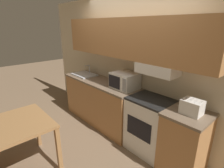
{
  "coord_description": "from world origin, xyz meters",
  "views": [
    {
      "loc": [
        2.1,
        -2.37,
        2.02
      ],
      "look_at": [
        0.05,
        -0.53,
        1.08
      ],
      "focal_mm": 28.0,
      "sensor_mm": 36.0,
      "label": 1
    }
  ],
  "objects_px": {
    "toaster": "(192,107)",
    "dining_table": "(18,130)",
    "stove_range": "(149,125)",
    "sink_basin": "(84,74)",
    "microwave": "(125,81)"
  },
  "relations": [
    {
      "from": "sink_basin",
      "to": "stove_range",
      "type": "bearing_deg",
      "value": 0.42
    },
    {
      "from": "stove_range",
      "to": "sink_basin",
      "type": "relative_size",
      "value": 1.71
    },
    {
      "from": "toaster",
      "to": "dining_table",
      "type": "bearing_deg",
      "value": -133.03
    },
    {
      "from": "toaster",
      "to": "dining_table",
      "type": "distance_m",
      "value": 2.32
    },
    {
      "from": "stove_range",
      "to": "toaster",
      "type": "height_order",
      "value": "toaster"
    },
    {
      "from": "stove_range",
      "to": "dining_table",
      "type": "bearing_deg",
      "value": -119.15
    },
    {
      "from": "stove_range",
      "to": "sink_basin",
      "type": "xyz_separation_m",
      "value": [
        -1.84,
        -0.01,
        0.48
      ]
    },
    {
      "from": "stove_range",
      "to": "dining_table",
      "type": "xyz_separation_m",
      "value": [
        -0.94,
        -1.68,
        0.19
      ]
    },
    {
      "from": "microwave",
      "to": "toaster",
      "type": "xyz_separation_m",
      "value": [
        1.24,
        -0.05,
        -0.05
      ]
    },
    {
      "from": "stove_range",
      "to": "dining_table",
      "type": "height_order",
      "value": "stove_range"
    },
    {
      "from": "sink_basin",
      "to": "dining_table",
      "type": "bearing_deg",
      "value": -61.74
    },
    {
      "from": "stove_range",
      "to": "toaster",
      "type": "distance_m",
      "value": 0.84
    },
    {
      "from": "stove_range",
      "to": "toaster",
      "type": "xyz_separation_m",
      "value": [
        0.63,
        -0.01,
        0.56
      ]
    },
    {
      "from": "toaster",
      "to": "dining_table",
      "type": "height_order",
      "value": "toaster"
    },
    {
      "from": "dining_table",
      "to": "toaster",
      "type": "bearing_deg",
      "value": 46.97
    }
  ]
}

